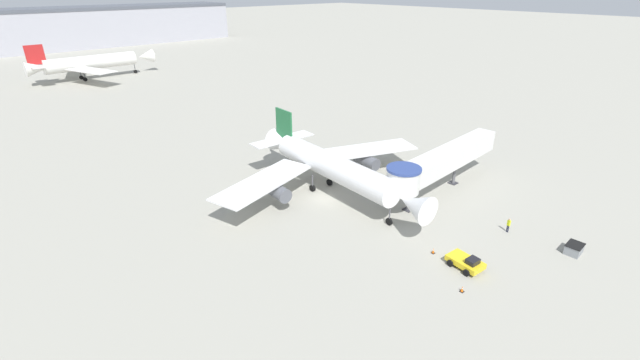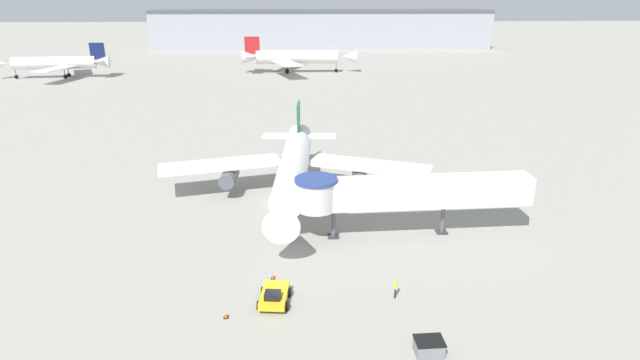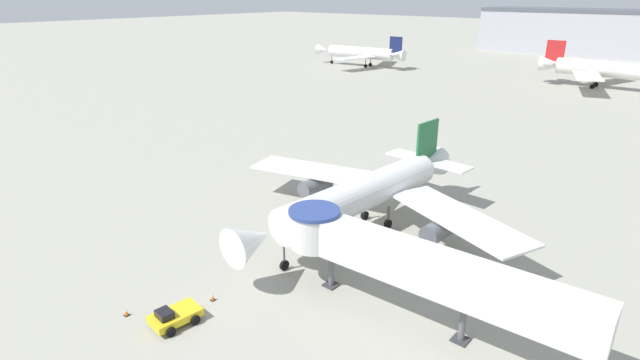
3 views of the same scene
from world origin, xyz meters
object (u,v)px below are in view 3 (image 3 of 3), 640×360
Objects in this scene: jet_bridge at (404,261)px; background_jet_navy_tail at (363,53)px; background_jet_red_tail at (608,69)px; pushback_tug_yellow at (174,316)px; main_airplane at (366,193)px; traffic_cone_starboard_wing at (482,279)px; traffic_cone_apron_front at (126,312)px; traffic_cone_near_nose at (213,297)px.

jet_bridge is 0.74× the size of background_jet_navy_tail.
background_jet_red_tail is at bearing 93.02° from jet_bridge.
background_jet_navy_tail is at bearing 124.69° from jet_bridge.
background_jet_navy_tail reaches higher than pushback_tug_yellow.
jet_bridge is at bearing -40.30° from main_airplane.
main_airplane is at bearing 91.80° from pushback_tug_yellow.
main_airplane reaches higher than traffic_cone_starboard_wing.
main_airplane is 54.20× the size of traffic_cone_apron_front.
main_airplane is 99.79m from background_jet_red_tail.
jet_bridge is 38.23× the size of traffic_cone_apron_front.
traffic_cone_apron_front is at bearing 22.65° from background_jet_navy_tail.
traffic_cone_apron_front is (-3.51, -1.74, -0.37)m from pushback_tug_yellow.
background_jet_navy_tail is at bearing 125.89° from pushback_tug_yellow.
traffic_cone_near_nose is 0.02× the size of background_jet_red_tail.
main_airplane is 114.69m from background_jet_navy_tail.
jet_bridge is at bearing 40.78° from traffic_cone_apron_front.
background_jet_navy_tail reaches higher than traffic_cone_near_nose.
background_jet_red_tail is at bearing 89.51° from traffic_cone_near_nose.
main_airplane is 13.51m from traffic_cone_starboard_wing.
background_jet_navy_tail is (-67.84, 92.48, 0.36)m from main_airplane.
main_airplane is 55.13× the size of traffic_cone_near_nose.
traffic_cone_starboard_wing is (12.92, -1.75, -3.55)m from main_airplane.
traffic_cone_starboard_wing is (14.59, 15.85, 0.05)m from traffic_cone_near_nose.
traffic_cone_starboard_wing is at bearing 49.90° from traffic_cone_apron_front.
background_jet_navy_tail is at bearing 129.61° from main_airplane.
jet_bridge is at bearing 33.09° from traffic_cone_near_nose.
background_jet_red_tail is at bearing 93.72° from main_airplane.
traffic_cone_starboard_wing is 102.53m from background_jet_red_tail.
pushback_tug_yellow is 3.60m from traffic_cone_near_nose.
traffic_cone_starboard_wing is at bearing -173.12° from background_jet_red_tail.
background_jet_red_tail is 1.10× the size of background_jet_navy_tail.
pushback_tug_yellow is at bearing -138.48° from jet_bridge.
pushback_tug_yellow is at bearing -90.42° from main_airplane.
jet_bridge is at bearing -108.11° from traffic_cone_starboard_wing.
background_jet_navy_tail reaches higher than traffic_cone_starboard_wing.
traffic_cone_near_nose is at bearing -132.62° from traffic_cone_starboard_wing.
pushback_tug_yellow is at bearing 178.91° from background_jet_red_tail.
jet_bridge reaches higher than pushback_tug_yellow.
traffic_cone_apron_front is at bearing 177.28° from background_jet_red_tail.
background_jet_navy_tail reaches higher than traffic_cone_apron_front.
traffic_cone_starboard_wing is 0.02× the size of background_jet_navy_tail.
main_airplane is 1.42× the size of jet_bridge.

